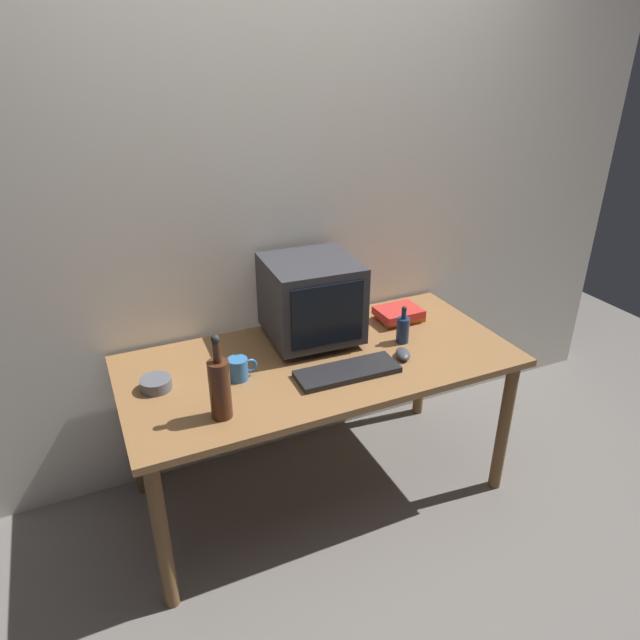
{
  "coord_description": "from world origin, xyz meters",
  "views": [
    {
      "loc": [
        -0.86,
        -1.89,
        1.91
      ],
      "look_at": [
        0.0,
        0.0,
        0.89
      ],
      "focal_mm": 31.92,
      "sensor_mm": 36.0,
      "label": 1
    }
  ],
  "objects_px": {
    "bottle_short": "(403,329)",
    "book_stack": "(399,314)",
    "bottle_tall": "(220,387)",
    "mug": "(239,369)",
    "computer_mouse": "(403,354)",
    "cd_spindle": "(156,384)",
    "keyboard": "(347,372)",
    "crt_monitor": "(311,299)"
  },
  "relations": [
    {
      "from": "bottle_short",
      "to": "book_stack",
      "type": "relative_size",
      "value": 0.77
    },
    {
      "from": "bottle_tall",
      "to": "mug",
      "type": "height_order",
      "value": "bottle_tall"
    },
    {
      "from": "computer_mouse",
      "to": "mug",
      "type": "relative_size",
      "value": 0.83
    },
    {
      "from": "bottle_tall",
      "to": "cd_spindle",
      "type": "bearing_deg",
      "value": 123.38
    },
    {
      "from": "keyboard",
      "to": "book_stack",
      "type": "xyz_separation_m",
      "value": [
        0.45,
        0.34,
        0.02
      ]
    },
    {
      "from": "cd_spindle",
      "to": "bottle_short",
      "type": "bearing_deg",
      "value": -3.54
    },
    {
      "from": "bottle_tall",
      "to": "book_stack",
      "type": "distance_m",
      "value": 1.07
    },
    {
      "from": "book_stack",
      "to": "mug",
      "type": "bearing_deg",
      "value": -167.47
    },
    {
      "from": "book_stack",
      "to": "cd_spindle",
      "type": "height_order",
      "value": "book_stack"
    },
    {
      "from": "computer_mouse",
      "to": "bottle_tall",
      "type": "distance_m",
      "value": 0.82
    },
    {
      "from": "mug",
      "to": "cd_spindle",
      "type": "height_order",
      "value": "mug"
    },
    {
      "from": "crt_monitor",
      "to": "bottle_short",
      "type": "distance_m",
      "value": 0.42
    },
    {
      "from": "bottle_tall",
      "to": "book_stack",
      "type": "bearing_deg",
      "value": 22.38
    },
    {
      "from": "bottle_tall",
      "to": "mug",
      "type": "distance_m",
      "value": 0.26
    },
    {
      "from": "crt_monitor",
      "to": "book_stack",
      "type": "xyz_separation_m",
      "value": [
        0.46,
        -0.0,
        -0.16
      ]
    },
    {
      "from": "crt_monitor",
      "to": "cd_spindle",
      "type": "bearing_deg",
      "value": -169.58
    },
    {
      "from": "cd_spindle",
      "to": "bottle_tall",
      "type": "bearing_deg",
      "value": -56.62
    },
    {
      "from": "book_stack",
      "to": "cd_spindle",
      "type": "relative_size",
      "value": 1.87
    },
    {
      "from": "keyboard",
      "to": "bottle_short",
      "type": "height_order",
      "value": "bottle_short"
    },
    {
      "from": "crt_monitor",
      "to": "mug",
      "type": "relative_size",
      "value": 3.37
    },
    {
      "from": "computer_mouse",
      "to": "bottle_short",
      "type": "bearing_deg",
      "value": 81.83
    },
    {
      "from": "keyboard",
      "to": "bottle_short",
      "type": "xyz_separation_m",
      "value": [
        0.35,
        0.14,
        0.05
      ]
    },
    {
      "from": "keyboard",
      "to": "mug",
      "type": "xyz_separation_m",
      "value": [
        -0.4,
        0.15,
        0.03
      ]
    },
    {
      "from": "book_stack",
      "to": "keyboard",
      "type": "bearing_deg",
      "value": -143.03
    },
    {
      "from": "bottle_short",
      "to": "cd_spindle",
      "type": "bearing_deg",
      "value": 176.46
    },
    {
      "from": "bottle_short",
      "to": "book_stack",
      "type": "bearing_deg",
      "value": 62.12
    },
    {
      "from": "bottle_tall",
      "to": "keyboard",
      "type": "bearing_deg",
      "value": 7.15
    },
    {
      "from": "keyboard",
      "to": "cd_spindle",
      "type": "xyz_separation_m",
      "value": [
        -0.72,
        0.21,
        0.01
      ]
    },
    {
      "from": "computer_mouse",
      "to": "book_stack",
      "type": "height_order",
      "value": "book_stack"
    },
    {
      "from": "crt_monitor",
      "to": "book_stack",
      "type": "height_order",
      "value": "crt_monitor"
    },
    {
      "from": "computer_mouse",
      "to": "book_stack",
      "type": "relative_size",
      "value": 0.44
    },
    {
      "from": "cd_spindle",
      "to": "mug",
      "type": "bearing_deg",
      "value": -11.14
    },
    {
      "from": "bottle_short",
      "to": "bottle_tall",
      "type": "bearing_deg",
      "value": -166.53
    },
    {
      "from": "bottle_tall",
      "to": "computer_mouse",
      "type": "bearing_deg",
      "value": 6.21
    },
    {
      "from": "computer_mouse",
      "to": "cd_spindle",
      "type": "bearing_deg",
      "value": -168.13
    },
    {
      "from": "crt_monitor",
      "to": "keyboard",
      "type": "distance_m",
      "value": 0.38
    },
    {
      "from": "bottle_short",
      "to": "book_stack",
      "type": "distance_m",
      "value": 0.22
    },
    {
      "from": "computer_mouse",
      "to": "bottle_short",
      "type": "relative_size",
      "value": 0.57
    },
    {
      "from": "computer_mouse",
      "to": "book_stack",
      "type": "xyz_separation_m",
      "value": [
        0.18,
        0.32,
        0.01
      ]
    },
    {
      "from": "bottle_tall",
      "to": "cd_spindle",
      "type": "relative_size",
      "value": 2.71
    },
    {
      "from": "bottle_short",
      "to": "mug",
      "type": "height_order",
      "value": "bottle_short"
    },
    {
      "from": "mug",
      "to": "bottle_short",
      "type": "bearing_deg",
      "value": -0.32
    }
  ]
}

